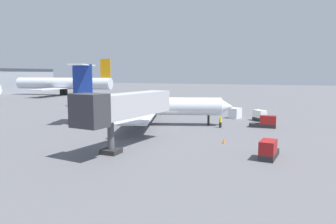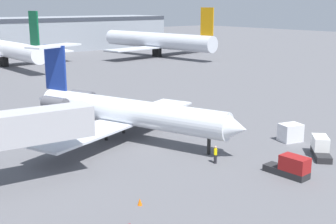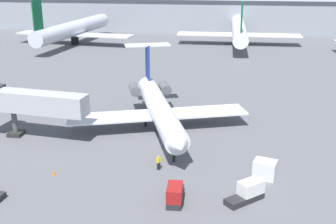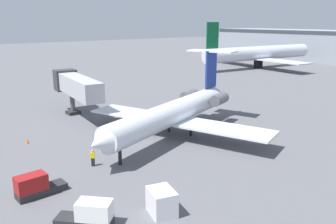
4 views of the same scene
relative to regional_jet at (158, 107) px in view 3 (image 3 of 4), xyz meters
The scene contains 11 objects.
ground_plane 5.58m from the regional_jet, 80.10° to the right, with size 400.00×400.00×0.10m, color #5B5B60.
regional_jet is the anchor object (origin of this frame).
jet_bridge 17.07m from the regional_jet, 161.16° to the right, with size 14.71×4.69×6.46m.
ground_crew_marshaller 12.64m from the regional_jet, 80.37° to the right, with size 0.45×0.48×1.69m.
baggage_tug_trailing 19.48m from the regional_jet, 75.82° to the right, with size 1.56×4.05×1.90m.
baggage_tug_spare 20.95m from the regional_jet, 56.40° to the right, with size 3.90×3.73×1.90m.
cargo_container_uld 18.44m from the regional_jet, 42.97° to the right, with size 2.68×2.30×1.92m.
traffic_cone_near 17.71m from the regional_jet, 120.00° to the right, with size 0.36×0.36×0.55m.
terminal_building 97.05m from the regional_jet, 89.54° to the left, with size 150.98×19.75×10.51m.
parked_airliner_west_end 70.38m from the regional_jet, 119.26° to the left, with size 34.16×40.32×13.49m.
parked_airliner_west_mid 68.50m from the regional_jet, 80.54° to the left, with size 34.23×40.71×13.23m.
Camera 3 is at (8.47, -49.29, 21.14)m, focal length 45.68 mm.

